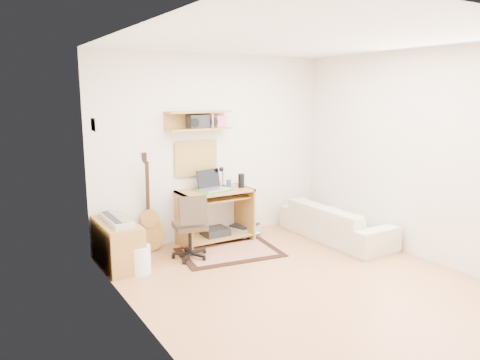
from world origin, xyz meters
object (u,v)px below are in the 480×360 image
desk (215,216)px  cabinet (117,244)px  printer (244,229)px  sofa (336,216)px  task_chair (190,226)px

desk → cabinet: desk is taller
desk → cabinet: size_ratio=1.11×
cabinet → printer: cabinet is taller
printer → sofa: size_ratio=0.22×
desk → cabinet: bearing=-173.0°
task_chair → sofa: 2.14m
task_chair → printer: task_chair is taller
task_chair → sofa: task_chair is taller
sofa → task_chair: bearing=79.5°
desk → cabinet: 1.45m
desk → printer: size_ratio=2.53×
task_chair → cabinet: (-0.86, 0.23, -0.15)m
desk → sofa: bearing=-27.6°
cabinet → sofa: size_ratio=0.51×
desk → cabinet: (-1.43, -0.18, -0.10)m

